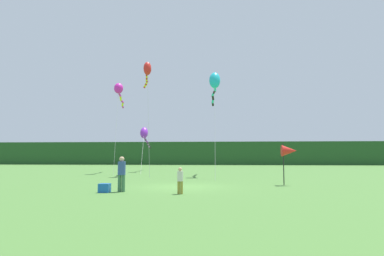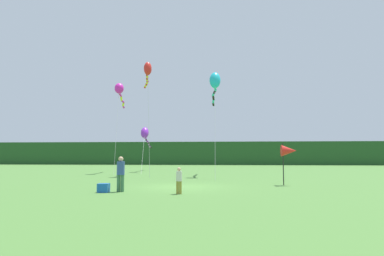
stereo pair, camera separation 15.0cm
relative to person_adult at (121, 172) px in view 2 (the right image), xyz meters
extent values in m
plane|color=#477533|center=(2.77, 2.87, -0.97)|extent=(120.00, 120.00, 0.00)
cube|color=#234C23|center=(2.77, 47.87, 1.22)|extent=(108.00, 2.15, 4.38)
cylinder|color=#3F724C|center=(-0.10, 0.00, -0.55)|extent=(0.17, 0.17, 0.83)
cylinder|color=#3F724C|center=(0.10, 0.00, -0.55)|extent=(0.17, 0.17, 0.83)
cylinder|color=#334C8C|center=(0.00, 0.00, 0.19)|extent=(0.38, 0.38, 0.66)
sphere|color=tan|center=(0.00, 0.00, 0.64)|extent=(0.24, 0.24, 0.24)
cylinder|color=olive|center=(2.93, -0.69, -0.67)|extent=(0.12, 0.12, 0.59)
cylinder|color=olive|center=(3.07, -0.69, -0.67)|extent=(0.12, 0.12, 0.59)
cylinder|color=silver|center=(3.00, -0.69, -0.14)|extent=(0.27, 0.27, 0.47)
sphere|color=tan|center=(3.00, -0.69, 0.18)|extent=(0.17, 0.17, 0.17)
cube|color=#1959B2|center=(-0.73, -0.34, -0.75)|extent=(0.52, 0.43, 0.43)
cylinder|color=black|center=(8.71, 4.41, 0.30)|extent=(0.06, 0.06, 2.53)
cone|color=red|center=(9.06, 4.41, 1.10)|extent=(0.90, 0.70, 0.70)
cylinder|color=#B2B2B2|center=(4.50, 10.21, 3.21)|extent=(0.07, 4.65, 8.36)
ellipsoid|color=#1EB7CC|center=(4.48, 12.53, 7.38)|extent=(0.98, 1.23, 1.68)
cylinder|color=#1EB7CC|center=(4.49, 12.91, 6.71)|extent=(0.23, 0.80, 0.32)
cylinder|color=black|center=(4.44, 13.67, 6.60)|extent=(0.34, 0.81, 0.29)
cylinder|color=#1EB7CC|center=(4.30, 14.43, 6.51)|extent=(0.33, 0.81, 0.28)
cylinder|color=black|center=(4.26, 15.19, 6.34)|extent=(0.25, 0.84, 0.45)
cylinder|color=#1EB7CC|center=(4.25, 15.95, 6.12)|extent=(0.28, 0.83, 0.37)
cylinder|color=black|center=(4.22, 16.71, 5.95)|extent=(0.23, 0.82, 0.37)
cylinder|color=#B2B2B2|center=(-4.93, 14.58, 3.35)|extent=(0.94, 4.06, 8.63)
ellipsoid|color=#E026B2|center=(-5.38, 16.60, 7.66)|extent=(1.15, 1.31, 1.30)
cylinder|color=#E026B2|center=(-5.41, 17.03, 7.11)|extent=(0.26, 0.92, 0.39)
cylinder|color=yellow|center=(-5.54, 17.87, 6.87)|extent=(0.40, 0.95, 0.48)
cylinder|color=#E026B2|center=(-5.65, 18.72, 6.68)|extent=(0.23, 0.89, 0.29)
cylinder|color=yellow|center=(-5.82, 19.55, 6.51)|extent=(0.52, 0.93, 0.44)
cylinder|color=#E026B2|center=(-6.05, 20.38, 6.34)|extent=(0.35, 0.90, 0.29)
cylinder|color=#B2B2B2|center=(-1.16, 11.51, 3.84)|extent=(0.87, 2.65, 9.61)
ellipsoid|color=red|center=(-1.59, 12.82, 8.64)|extent=(0.93, 1.01, 1.35)
cylinder|color=red|center=(-1.65, 12.98, 8.12)|extent=(0.32, 0.40, 0.23)
cylinder|color=yellow|center=(-1.74, 13.30, 8.06)|extent=(0.25, 0.40, 0.27)
cylinder|color=red|center=(-1.81, 13.62, 7.97)|extent=(0.31, 0.43, 0.29)
cylinder|color=yellow|center=(-1.89, 13.95, 7.90)|extent=(0.27, 0.40, 0.24)
cylinder|color=red|center=(-1.94, 14.28, 7.85)|extent=(0.23, 0.38, 0.26)
cylinder|color=yellow|center=(-2.02, 14.60, 7.78)|extent=(0.33, 0.42, 0.26)
cylinder|color=red|center=(-2.14, 14.91, 7.70)|extent=(0.33, 0.43, 0.28)
cylinder|color=yellow|center=(-2.29, 15.21, 7.62)|extent=(0.36, 0.43, 0.28)
cylinder|color=red|center=(-2.43, 15.51, 7.55)|extent=(0.32, 0.42, 0.25)
cylinder|color=#B2B2B2|center=(-2.94, 17.10, 1.16)|extent=(0.84, 4.86, 4.27)
ellipsoid|color=purple|center=(-3.35, 19.52, 3.29)|extent=(1.07, 1.50, 1.58)
cylinder|color=purple|center=(-3.36, 19.86, 2.71)|extent=(0.21, 0.71, 0.28)
cylinder|color=black|center=(-3.42, 20.54, 2.62)|extent=(0.33, 0.74, 0.30)
cylinder|color=purple|center=(-3.47, 21.21, 2.47)|extent=(0.23, 0.75, 0.40)
cylinder|color=black|center=(-3.45, 21.89, 2.29)|extent=(0.21, 0.72, 0.33)
cylinder|color=purple|center=(-3.54, 22.56, 2.18)|extent=(0.38, 0.73, 0.29)
cylinder|color=black|center=(-3.65, 23.23, 2.08)|extent=(0.24, 0.72, 0.31)
cylinder|color=purple|center=(-3.73, 23.91, 1.96)|extent=(0.32, 0.74, 0.32)
cylinder|color=black|center=(-3.77, 24.58, 1.84)|extent=(0.23, 0.73, 0.32)
camera|label=1|loc=(4.82, -16.24, 0.82)|focal=31.17mm
camera|label=2|loc=(4.96, -16.23, 0.82)|focal=31.17mm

